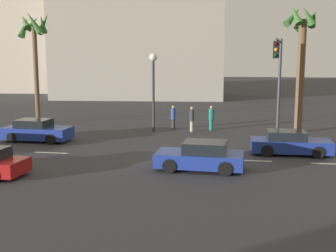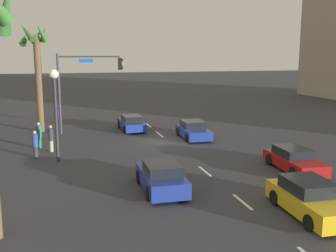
{
  "view_description": "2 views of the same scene",
  "coord_description": "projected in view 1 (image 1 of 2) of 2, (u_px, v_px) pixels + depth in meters",
  "views": [
    {
      "loc": [
        2.27,
        -21.22,
        5.05
      ],
      "look_at": [
        -1.52,
        0.66,
        1.57
      ],
      "focal_mm": 44.97,
      "sensor_mm": 36.0,
      "label": 1
    },
    {
      "loc": [
        -27.89,
        7.44,
        6.43
      ],
      "look_at": [
        -1.32,
        0.33,
        1.39
      ],
      "focal_mm": 42.38,
      "sensor_mm": 36.0,
      "label": 2
    }
  ],
  "objects": [
    {
      "name": "palm_tree_0",
      "position": [
        34.0,
        38.0,
        32.74
      ],
      "size": [
        2.46,
        2.73,
        8.82
      ],
      "color": "brown",
      "rests_on": "ground_plane"
    },
    {
      "name": "pedestrian_1",
      "position": [
        211.0,
        117.0,
        30.52
      ],
      "size": [
        0.54,
        0.54,
        1.79
      ],
      "color": "#1E7266",
      "rests_on": "ground_plane"
    },
    {
      "name": "car_0",
      "position": [
        37.0,
        131.0,
        26.45
      ],
      "size": [
        4.2,
        1.97,
        1.38
      ],
      "color": "navy",
      "rests_on": "ground_plane"
    },
    {
      "name": "car_2",
      "position": [
        290.0,
        143.0,
        22.72
      ],
      "size": [
        4.25,
        1.92,
        1.29
      ],
      "color": "navy",
      "rests_on": "ground_plane"
    },
    {
      "name": "palm_tree_1",
      "position": [
        301.0,
        47.0,
        28.92
      ],
      "size": [
        2.59,
        2.52,
        8.87
      ],
      "color": "brown",
      "rests_on": "ground_plane"
    },
    {
      "name": "lane_stripe_3",
      "position": [
        246.0,
        160.0,
        21.37
      ],
      "size": [
        2.51,
        0.14,
        0.01
      ],
      "primitive_type": "cube",
      "color": "silver",
      "rests_on": "ground_plane"
    },
    {
      "name": "car_4",
      "position": [
        201.0,
        157.0,
        19.53
      ],
      "size": [
        4.1,
        2.02,
        1.33
      ],
      "color": "navy",
      "rests_on": "ground_plane"
    },
    {
      "name": "pedestrian_3",
      "position": [
        192.0,
        118.0,
        29.95
      ],
      "size": [
        0.39,
        0.39,
        1.79
      ],
      "color": "#B2A58C",
      "rests_on": "ground_plane"
    },
    {
      "name": "streetlamp",
      "position": [
        153.0,
        76.0,
        29.51
      ],
      "size": [
        0.56,
        0.56,
        5.54
      ],
      "color": "#2D2D33",
      "rests_on": "ground_plane"
    },
    {
      "name": "pedestrian_2",
      "position": [
        173.0,
        117.0,
        31.08
      ],
      "size": [
        0.36,
        0.36,
        1.75
      ],
      "color": "#333338",
      "rests_on": "ground_plane"
    },
    {
      "name": "traffic_signal",
      "position": [
        278.0,
        71.0,
        26.2
      ],
      "size": [
        0.93,
        5.19,
        6.45
      ],
      "color": "#38383D",
      "rests_on": "ground_plane"
    },
    {
      "name": "ground_plane",
      "position": [
        195.0,
        159.0,
        21.82
      ],
      "size": [
        220.0,
        220.0,
        0.0
      ],
      "primitive_type": "plane",
      "color": "#333338"
    },
    {
      "name": "lane_stripe_4",
      "position": [
        332.0,
        164.0,
        20.67
      ],
      "size": [
        1.97,
        0.14,
        0.01
      ],
      "primitive_type": "cube",
      "color": "silver",
      "rests_on": "ground_plane"
    },
    {
      "name": "lane_stripe_2",
      "position": [
        51.0,
        153.0,
        23.16
      ],
      "size": [
        1.92,
        0.14,
        0.01
      ],
      "primitive_type": "cube",
      "color": "silver",
      "rests_on": "ground_plane"
    },
    {
      "name": "building_0",
      "position": [
        140.0,
        12.0,
        56.67
      ],
      "size": [
        23.13,
        14.73,
        22.85
      ],
      "primitive_type": "cube",
      "rotation": [
        0.0,
        0.0,
        0.1
      ],
      "color": "#9E9384",
      "rests_on": "ground_plane"
    }
  ]
}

